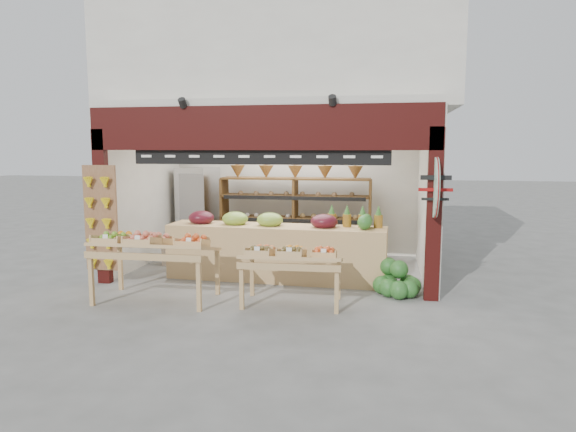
% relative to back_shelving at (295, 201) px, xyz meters
% --- Properties ---
extents(ground, '(60.00, 60.00, 0.00)m').
position_rel_back_shelving_xyz_m(ground, '(-0.13, -1.70, -1.21)').
color(ground, slate).
rests_on(ground, ground).
extents(shop_structure, '(6.36, 5.12, 5.40)m').
position_rel_back_shelving_xyz_m(shop_structure, '(-0.13, -0.08, 2.71)').
color(shop_structure, silver).
rests_on(shop_structure, ground).
extents(banana_board, '(0.60, 0.15, 1.80)m').
position_rel_back_shelving_xyz_m(banana_board, '(-2.86, -2.87, -0.09)').
color(banana_board, '#936543').
rests_on(banana_board, ground).
extents(gift_sign, '(0.04, 0.93, 0.92)m').
position_rel_back_shelving_xyz_m(gift_sign, '(2.62, -2.84, 0.54)').
color(gift_sign, silver).
rests_on(gift_sign, ground).
extents(back_shelving, '(3.22, 0.53, 1.97)m').
position_rel_back_shelving_xyz_m(back_shelving, '(0.00, 0.00, 0.00)').
color(back_shelving, brown).
rests_on(back_shelving, ground).
extents(refrigerator, '(0.87, 0.87, 1.90)m').
position_rel_back_shelving_xyz_m(refrigerator, '(-2.24, 0.14, -0.26)').
color(refrigerator, silver).
rests_on(refrigerator, ground).
extents(cardboard_stack, '(1.01, 0.73, 0.68)m').
position_rel_back_shelving_xyz_m(cardboard_stack, '(-2.01, -1.14, -0.96)').
color(cardboard_stack, beige).
rests_on(cardboard_stack, ground).
extents(mid_counter, '(3.90, 0.87, 1.20)m').
position_rel_back_shelving_xyz_m(mid_counter, '(-0.02, -1.96, -0.68)').
color(mid_counter, tan).
rests_on(mid_counter, ground).
extents(display_table_left, '(1.81, 1.03, 1.12)m').
position_rel_back_shelving_xyz_m(display_table_left, '(-1.66, -3.51, -0.33)').
color(display_table_left, tan).
rests_on(display_table_left, ground).
extents(display_table_right, '(1.53, 0.90, 0.96)m').
position_rel_back_shelving_xyz_m(display_table_right, '(0.49, -3.34, -0.47)').
color(display_table_right, tan).
rests_on(display_table_right, ground).
extents(watermelon_pile, '(0.77, 0.74, 0.56)m').
position_rel_back_shelving_xyz_m(watermelon_pile, '(2.11, -2.56, -1.00)').
color(watermelon_pile, '#1D511B').
rests_on(watermelon_pile, ground).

